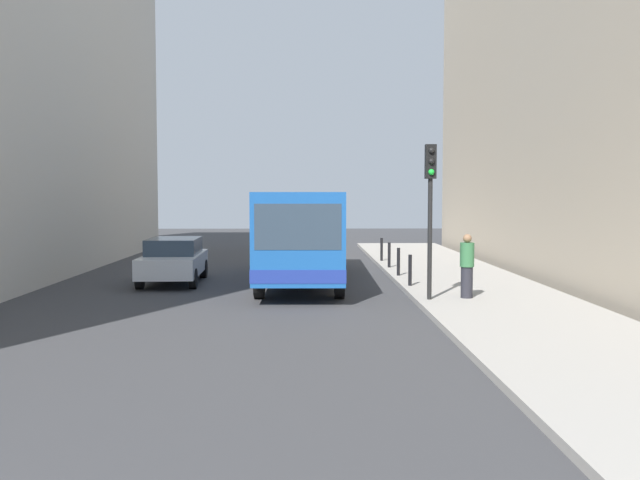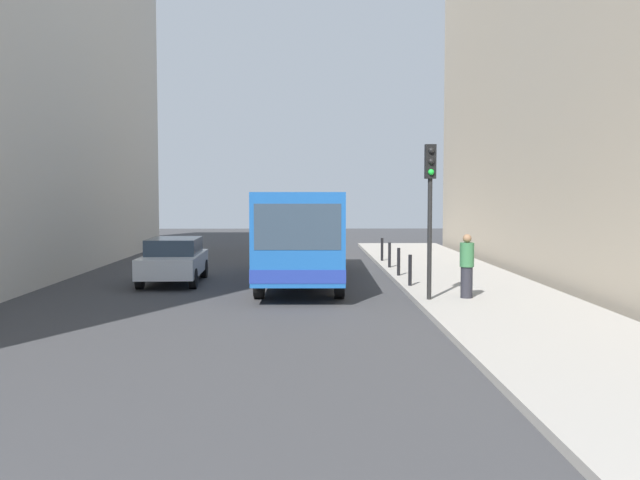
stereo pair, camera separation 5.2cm
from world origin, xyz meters
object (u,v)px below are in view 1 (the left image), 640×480
bus (302,230)px  traffic_light (430,192)px  bollard_far (389,255)px  car_beside_bus (174,259)px  pedestrian_near_signal (467,266)px  bollard_near (410,270)px  bollard_farthest (382,249)px  bollard_mid (398,262)px

bus → traffic_light: 6.40m
traffic_light → bollard_far: size_ratio=4.32×
traffic_light → car_beside_bus: bearing=147.4°
car_beside_bus → pedestrian_near_signal: size_ratio=2.58×
bus → bollard_near: bearing=144.8°
bus → bollard_far: bus is taller
bollard_farthest → pedestrian_near_signal: size_ratio=0.55×
bollard_near → bollard_far: size_ratio=1.00×
car_beside_bus → bollard_farthest: car_beside_bus is taller
bollard_mid → bus: bearing=-174.3°
traffic_light → bollard_near: (-0.10, 2.87, -2.38)m
bollard_mid → bollard_near: bearing=-90.0°
car_beside_bus → bollard_farthest: bearing=-142.5°
bollard_farthest → pedestrian_near_signal: (1.16, -10.79, 0.39)m
bollard_near → car_beside_bus: bearing=165.0°
car_beside_bus → pedestrian_near_signal: pedestrian_near_signal is taller
bollard_mid → pedestrian_near_signal: pedestrian_near_signal is taller
traffic_light → bollard_near: 3.73m
bus → pedestrian_near_signal: (4.46, -5.00, -0.71)m
traffic_light → bollard_far: (-0.10, 8.33, -2.38)m
bus → car_beside_bus: bearing=5.9°
traffic_light → pedestrian_near_signal: 2.27m
bus → bollard_mid: 3.50m
car_beside_bus → bollard_mid: 7.59m
bus → bollard_farthest: 6.76m
bollard_mid → car_beside_bus: bearing=-174.6°
bus → bollard_far: bearing=-136.4°
pedestrian_near_signal → bollard_far: bearing=124.1°
bus → bollard_far: size_ratio=11.64×
bus → pedestrian_near_signal: bearing=132.6°
traffic_light → bollard_mid: size_ratio=4.32×
traffic_light → bollard_farthest: size_ratio=4.32×
bollard_far → pedestrian_near_signal: pedestrian_near_signal is taller
car_beside_bus → traffic_light: size_ratio=1.09×
bollard_near → bus: bearing=144.0°
car_beside_bus → bollard_far: 8.30m
bollard_mid → pedestrian_near_signal: bearing=-77.8°
traffic_light → bollard_far: bearing=90.7°
traffic_light → bollard_mid: (-0.10, 5.60, -2.38)m
bus → traffic_light: traffic_light is taller
bus → bollard_near: 4.23m
car_beside_bus → pedestrian_near_signal: 9.86m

